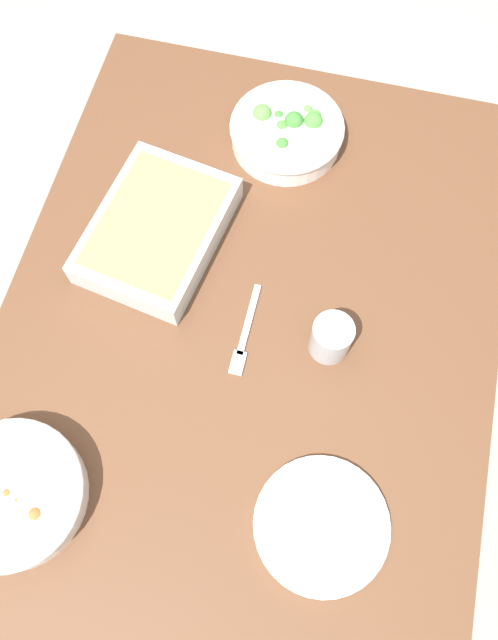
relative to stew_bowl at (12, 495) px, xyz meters
The scene contains 9 objects.
ground_plane 0.91m from the stew_bowl, 36.97° to the right, with size 6.00×6.00×0.00m, color #9E9389.
dining_table 0.50m from the stew_bowl, 36.97° to the right, with size 1.20×0.90×0.74m.
stew_bowl is the anchor object (origin of this frame).
broccoli_bowl 0.84m from the stew_bowl, 19.15° to the right, with size 0.23×0.23×0.07m.
baking_dish 0.52m from the stew_bowl, ahead, with size 0.33×0.27×0.06m.
drink_cup 0.58m from the stew_bowl, 49.80° to the right, with size 0.07×0.07×0.08m.
side_plate 0.50m from the stew_bowl, 81.61° to the right, with size 0.22×0.22×0.01m, color white.
spoon_by_stew 0.05m from the stew_bowl, ahead, with size 0.18×0.04×0.01m.
fork_on_table 0.46m from the stew_bowl, 39.39° to the right, with size 0.18×0.02×0.01m.
Camera 1 is at (-0.40, -0.10, 1.79)m, focal length 34.93 mm.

